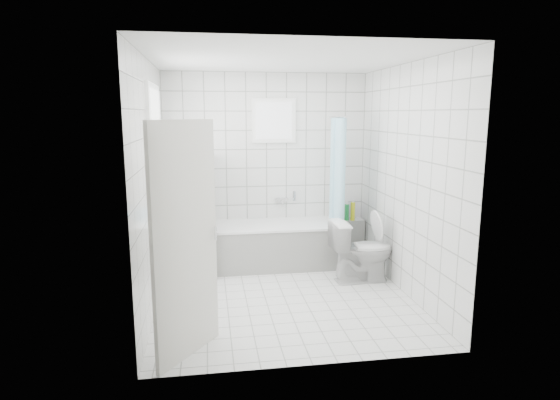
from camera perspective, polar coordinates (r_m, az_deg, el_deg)
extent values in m
plane|color=white|center=(5.43, 0.46, -11.64)|extent=(3.00, 3.00, 0.00)
plane|color=white|center=(5.06, 0.50, 16.78)|extent=(3.00, 3.00, 0.00)
cube|color=white|center=(6.56, -1.64, 3.95)|extent=(2.80, 0.02, 2.60)
cube|color=white|center=(3.64, 4.29, -1.36)|extent=(2.80, 0.02, 2.60)
cube|color=white|center=(5.05, -15.39, 1.63)|extent=(0.02, 3.00, 2.60)
cube|color=white|center=(5.49, 15.08, 2.32)|extent=(0.02, 3.00, 2.60)
cube|color=white|center=(5.31, -14.71, 5.34)|extent=(0.01, 0.90, 1.40)
cube|color=white|center=(6.48, -0.73, 9.64)|extent=(0.50, 0.01, 0.50)
cube|color=white|center=(5.42, -13.87, -2.46)|extent=(0.18, 1.02, 0.08)
cube|color=silver|center=(3.95, -11.43, -5.05)|extent=(0.51, 0.67, 2.00)
cube|color=white|center=(6.41, -0.25, -5.56)|extent=(1.68, 0.75, 0.55)
cube|color=white|center=(6.33, -0.26, -3.04)|extent=(1.70, 0.77, 0.03)
cube|color=white|center=(6.18, -8.64, -1.74)|extent=(0.15, 0.85, 1.50)
cube|color=white|center=(6.88, 8.38, -4.54)|extent=(0.40, 0.24, 0.55)
imported|color=white|center=(5.87, 9.93, -6.09)|extent=(0.78, 0.47, 0.77)
cylinder|color=silver|center=(6.30, 7.02, 9.99)|extent=(0.02, 0.80, 0.02)
cube|color=silver|center=(6.61, 0.17, 0.07)|extent=(0.18, 0.06, 0.06)
imported|color=white|center=(5.49, -13.75, -0.26)|extent=(0.13, 0.13, 0.30)
imported|color=silver|center=(5.39, -13.82, -1.23)|extent=(0.12, 0.12, 0.16)
imported|color=#D56ACC|center=(5.67, -13.59, -0.52)|extent=(0.12, 0.12, 0.18)
imported|color=#2C8DC7|center=(5.23, -13.97, -1.47)|extent=(0.11, 0.11, 0.18)
cylinder|color=#CDD216|center=(6.72, 8.86, -1.37)|extent=(0.06, 0.06, 0.26)
cylinder|color=#1925CC|center=(6.82, 8.87, -1.28)|extent=(0.06, 0.06, 0.24)
cylinder|color=#158234|center=(6.71, 8.14, -1.49)|extent=(0.06, 0.06, 0.23)
cylinder|color=red|center=(6.79, 7.87, -1.46)|extent=(0.06, 0.06, 0.20)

